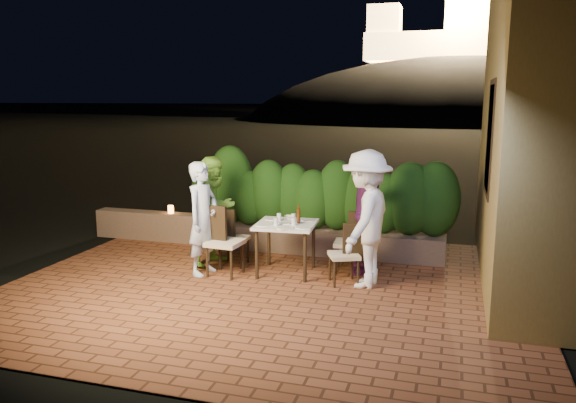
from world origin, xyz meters
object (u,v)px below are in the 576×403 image
at_px(chair_left_back, 234,237).
at_px(chair_right_back, 349,242).
at_px(bowl, 290,217).
at_px(chair_left_front, 225,241).
at_px(diner_purple, 367,213).
at_px(chair_right_front, 344,254).
at_px(beer_bottle, 299,214).
at_px(diner_blue, 203,219).
at_px(dining_table, 286,248).
at_px(parapet_lamp, 171,209).
at_px(diner_green, 215,211).
at_px(diner_white, 366,219).

height_order(chair_left_back, chair_right_back, chair_right_back).
xyz_separation_m(bowl, chair_left_front, (-0.77, -0.65, -0.26)).
xyz_separation_m(bowl, diner_purple, (1.16, 0.05, 0.12)).
bearing_deg(diner_purple, chair_right_front, -27.40).
height_order(chair_left_front, chair_right_front, chair_left_front).
height_order(bowl, chair_left_front, chair_left_front).
xyz_separation_m(beer_bottle, diner_blue, (-1.32, -0.41, -0.07)).
bearing_deg(dining_table, bowl, 97.43).
relative_size(chair_right_front, parapet_lamp, 6.05).
height_order(dining_table, chair_left_front, chair_left_front).
xyz_separation_m(beer_bottle, diner_purple, (0.94, 0.32, 0.00)).
height_order(dining_table, beer_bottle, beer_bottle).
xyz_separation_m(chair_left_front, chair_right_back, (1.68, 0.66, -0.05)).
relative_size(chair_right_front, diner_blue, 0.52).
relative_size(chair_left_back, chair_right_back, 0.95).
height_order(beer_bottle, parapet_lamp, beer_bottle).
bearing_deg(chair_left_front, chair_right_front, 8.34).
bearing_deg(beer_bottle, chair_right_back, 21.64).
distance_m(chair_right_back, diner_green, 2.09).
distance_m(dining_table, chair_right_front, 0.92).
height_order(dining_table, chair_left_back, chair_left_back).
distance_m(chair_left_back, diner_green, 0.50).
bearing_deg(chair_left_back, diner_purple, 4.24).
bearing_deg(chair_right_front, chair_left_back, -36.14).
bearing_deg(dining_table, diner_green, 172.38).
bearing_deg(diner_blue, dining_table, -62.09).
relative_size(chair_left_front, diner_blue, 0.62).
relative_size(beer_bottle, parapet_lamp, 1.96).
xyz_separation_m(chair_right_back, parapet_lamp, (-3.38, 0.90, 0.11)).
bearing_deg(chair_right_back, bowl, -4.77).
distance_m(bowl, chair_left_back, 0.92).
relative_size(bowl, diner_blue, 0.10).
relative_size(beer_bottle, diner_blue, 0.17).
bearing_deg(dining_table, diner_purple, 18.52).
distance_m(chair_right_front, diner_purple, 0.78).
relative_size(chair_right_front, chair_right_back, 0.93).
distance_m(chair_left_front, diner_green, 0.69).
distance_m(dining_table, diner_green, 1.27).
xyz_separation_m(chair_left_back, diner_white, (2.07, -0.37, 0.50)).
xyz_separation_m(bowl, chair_right_back, (0.91, 0.00, -0.31)).
bearing_deg(chair_left_front, dining_table, 26.50).
height_order(diner_green, parapet_lamp, diner_green).
distance_m(diner_white, parapet_lamp, 3.98).
height_order(chair_left_back, chair_right_front, chair_left_back).
xyz_separation_m(chair_left_front, chair_left_back, (-0.06, 0.50, -0.07)).
distance_m(diner_green, parapet_lamp, 1.73).
xyz_separation_m(diner_white, parapet_lamp, (-3.70, 1.42, -0.36)).
bearing_deg(chair_left_back, parapet_lamp, 145.65).
height_order(diner_green, diner_purple, diner_purple).
height_order(chair_right_back, diner_purple, diner_purple).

